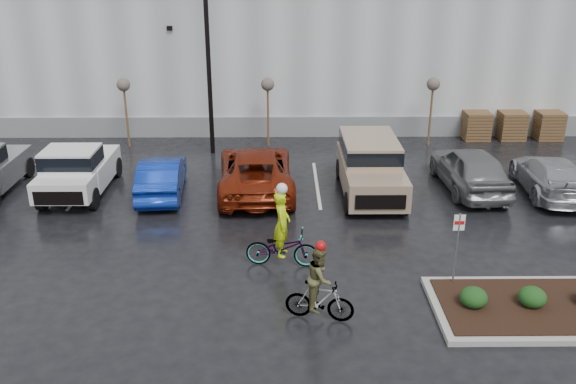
{
  "coord_description": "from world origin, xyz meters",
  "views": [
    {
      "loc": [
        -0.86,
        -14.29,
        8.71
      ],
      "look_at": [
        -0.67,
        4.0,
        1.3
      ],
      "focal_mm": 38.0,
      "sensor_mm": 36.0,
      "label": 1
    }
  ],
  "objects_px": {
    "sapling_mid": "(268,88)",
    "car_blue": "(162,176)",
    "pickup_white": "(81,166)",
    "cyclist_olive": "(320,291)",
    "suv_tan": "(371,169)",
    "cyclist_hivis": "(282,241)",
    "car_far_silver": "(550,175)",
    "car_grey": "(470,168)",
    "pallet_stack_b": "(511,125)",
    "lamppost": "(207,24)",
    "sapling_east": "(433,88)",
    "car_red": "(256,170)",
    "pallet_stack_a": "(476,125)",
    "fire_lane_sign": "(457,241)",
    "sapling_west": "(124,88)",
    "pallet_stack_c": "(548,125)"
  },
  "relations": [
    {
      "from": "sapling_west",
      "to": "car_blue",
      "type": "distance_m",
      "value": 6.83
    },
    {
      "from": "car_far_silver",
      "to": "cyclist_olive",
      "type": "bearing_deg",
      "value": 47.04
    },
    {
      "from": "car_red",
      "to": "suv_tan",
      "type": "xyz_separation_m",
      "value": [
        4.29,
        -0.43,
        0.21
      ]
    },
    {
      "from": "pickup_white",
      "to": "car_red",
      "type": "distance_m",
      "value": 6.61
    },
    {
      "from": "sapling_mid",
      "to": "car_blue",
      "type": "height_order",
      "value": "sapling_mid"
    },
    {
      "from": "pallet_stack_b",
      "to": "suv_tan",
      "type": "bearing_deg",
      "value": -137.74
    },
    {
      "from": "pallet_stack_b",
      "to": "car_grey",
      "type": "xyz_separation_m",
      "value": [
        -3.91,
        -6.56,
        0.17
      ]
    },
    {
      "from": "pallet_stack_a",
      "to": "car_blue",
      "type": "height_order",
      "value": "car_blue"
    },
    {
      "from": "car_blue",
      "to": "car_far_silver",
      "type": "relative_size",
      "value": 0.89
    },
    {
      "from": "lamppost",
      "to": "pallet_stack_b",
      "type": "xyz_separation_m",
      "value": [
        14.2,
        2.0,
        -5.01
      ]
    },
    {
      "from": "pallet_stack_b",
      "to": "pickup_white",
      "type": "bearing_deg",
      "value": -160.66
    },
    {
      "from": "car_red",
      "to": "sapling_west",
      "type": "bearing_deg",
      "value": -45.55
    },
    {
      "from": "sapling_east",
      "to": "car_red",
      "type": "xyz_separation_m",
      "value": [
        -7.86,
        -5.63,
        -1.91
      ]
    },
    {
      "from": "suv_tan",
      "to": "cyclist_hivis",
      "type": "bearing_deg",
      "value": -121.24
    },
    {
      "from": "sapling_mid",
      "to": "pickup_white",
      "type": "distance_m",
      "value": 9.08
    },
    {
      "from": "pallet_stack_b",
      "to": "cyclist_hivis",
      "type": "relative_size",
      "value": 0.52
    },
    {
      "from": "sapling_west",
      "to": "suv_tan",
      "type": "height_order",
      "value": "sapling_west"
    },
    {
      "from": "sapling_east",
      "to": "pallet_stack_a",
      "type": "relative_size",
      "value": 2.37
    },
    {
      "from": "pallet_stack_a",
      "to": "suv_tan",
      "type": "xyz_separation_m",
      "value": [
        -6.07,
        -7.06,
        0.35
      ]
    },
    {
      "from": "sapling_west",
      "to": "car_red",
      "type": "height_order",
      "value": "sapling_west"
    },
    {
      "from": "cyclist_olive",
      "to": "car_blue",
      "type": "bearing_deg",
      "value": 46.1
    },
    {
      "from": "car_red",
      "to": "car_grey",
      "type": "distance_m",
      "value": 8.15
    },
    {
      "from": "pallet_stack_c",
      "to": "car_far_silver",
      "type": "distance_m",
      "value": 7.51
    },
    {
      "from": "pallet_stack_c",
      "to": "car_blue",
      "type": "bearing_deg",
      "value": -158.14
    },
    {
      "from": "lamppost",
      "to": "sapling_mid",
      "type": "height_order",
      "value": "lamppost"
    },
    {
      "from": "cyclist_hivis",
      "to": "pallet_stack_a",
      "type": "bearing_deg",
      "value": -30.65
    },
    {
      "from": "sapling_mid",
      "to": "sapling_east",
      "type": "xyz_separation_m",
      "value": [
        7.5,
        0.0,
        0.0
      ]
    },
    {
      "from": "car_grey",
      "to": "cyclist_hivis",
      "type": "distance_m",
      "value": 9.3
    },
    {
      "from": "sapling_east",
      "to": "cyclist_hivis",
      "type": "relative_size",
      "value": 1.24
    },
    {
      "from": "pallet_stack_a",
      "to": "suv_tan",
      "type": "distance_m",
      "value": 9.32
    },
    {
      "from": "suv_tan",
      "to": "lamppost",
      "type": "bearing_deg",
      "value": 141.82
    },
    {
      "from": "pickup_white",
      "to": "cyclist_olive",
      "type": "bearing_deg",
      "value": -45.73
    },
    {
      "from": "pallet_stack_a",
      "to": "suv_tan",
      "type": "bearing_deg",
      "value": -130.69
    },
    {
      "from": "pallet_stack_a",
      "to": "pallet_stack_c",
      "type": "bearing_deg",
      "value": 0.0
    },
    {
      "from": "car_blue",
      "to": "car_grey",
      "type": "distance_m",
      "value": 11.66
    },
    {
      "from": "sapling_east",
      "to": "suv_tan",
      "type": "height_order",
      "value": "sapling_east"
    },
    {
      "from": "pickup_white",
      "to": "car_grey",
      "type": "distance_m",
      "value": 14.76
    },
    {
      "from": "sapling_west",
      "to": "sapling_east",
      "type": "height_order",
      "value": "same"
    },
    {
      "from": "car_blue",
      "to": "cyclist_olive",
      "type": "bearing_deg",
      "value": 118.76
    },
    {
      "from": "car_grey",
      "to": "lamppost",
      "type": "bearing_deg",
      "value": -26.88
    },
    {
      "from": "sapling_mid",
      "to": "pallet_stack_b",
      "type": "relative_size",
      "value": 2.37
    },
    {
      "from": "car_grey",
      "to": "cyclist_hivis",
      "type": "height_order",
      "value": "cyclist_hivis"
    },
    {
      "from": "pallet_stack_b",
      "to": "pallet_stack_c",
      "type": "relative_size",
      "value": 1.0
    },
    {
      "from": "fire_lane_sign",
      "to": "car_blue",
      "type": "bearing_deg",
      "value": 143.26
    },
    {
      "from": "sapling_west",
      "to": "pallet_stack_b",
      "type": "relative_size",
      "value": 2.37
    },
    {
      "from": "lamppost",
      "to": "fire_lane_sign",
      "type": "relative_size",
      "value": 4.19
    },
    {
      "from": "pickup_white",
      "to": "cyclist_hivis",
      "type": "relative_size",
      "value": 2.02
    },
    {
      "from": "lamppost",
      "to": "car_far_silver",
      "type": "relative_size",
      "value": 1.9
    },
    {
      "from": "car_red",
      "to": "cyclist_hivis",
      "type": "bearing_deg",
      "value": 96.54
    },
    {
      "from": "lamppost",
      "to": "fire_lane_sign",
      "type": "distance_m",
      "value": 14.78
    }
  ]
}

